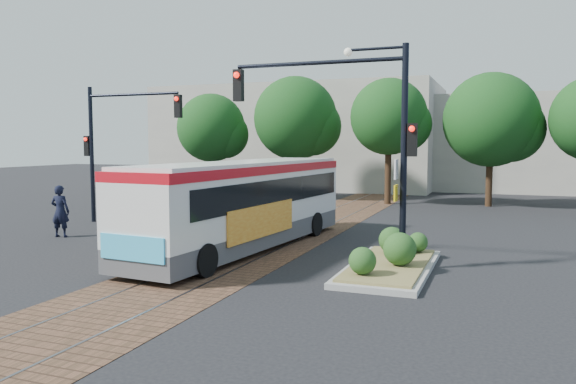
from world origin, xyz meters
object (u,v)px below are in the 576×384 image
object	(u,v)px
signal_pole_left	(112,135)
officer	(60,211)
city_bus	(245,200)
traffic_island	(391,258)
signal_pole_main	(360,121)
parked_car	(241,191)

from	to	relation	value
signal_pole_left	officer	world-z (taller)	signal_pole_left
city_bus	signal_pole_left	bearing A→B (deg)	161.77
city_bus	traffic_island	distance (m)	5.50
traffic_island	signal_pole_main	xyz separation A→B (m)	(-0.96, 0.09, 3.83)
city_bus	parked_car	bearing A→B (deg)	121.17
signal_pole_main	parked_car	xyz separation A→B (m)	(-11.28, 15.84, -3.58)
signal_pole_left	signal_pole_main	bearing A→B (deg)	-21.45
officer	parked_car	bearing A→B (deg)	-102.21
parked_car	traffic_island	bearing A→B (deg)	-123.78
signal_pole_left	parked_car	bearing A→B (deg)	85.06
city_bus	signal_pole_left	size ratio (longest dim) A/B	1.85
city_bus	signal_pole_main	xyz separation A→B (m)	(4.19, -1.33, 2.53)
traffic_island	parked_car	distance (m)	20.09
city_bus	signal_pole_left	distance (m)	9.04
signal_pole_left	parked_car	distance (m)	11.56
signal_pole_main	signal_pole_left	world-z (taller)	signal_pole_main
parked_car	signal_pole_left	bearing A→B (deg)	-166.23
traffic_island	signal_pole_left	world-z (taller)	signal_pole_left
signal_pole_main	parked_car	size ratio (longest dim) A/B	1.52
city_bus	officer	xyz separation A→B (m)	(-7.50, -0.34, -0.65)
traffic_island	signal_pole_left	xyz separation A→B (m)	(-13.19, 4.89, 3.54)
city_bus	signal_pole_main	size ratio (longest dim) A/B	1.85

